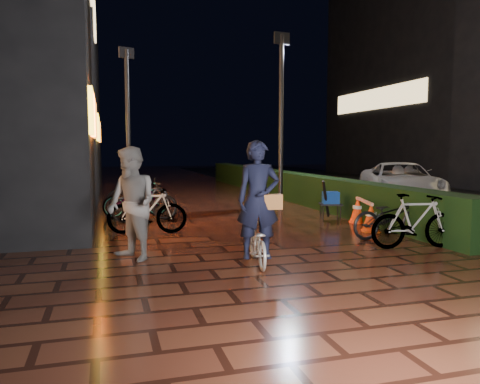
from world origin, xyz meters
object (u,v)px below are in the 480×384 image
object	(u,v)px
bystander_person	(132,204)
cyclist	(258,219)
van	(400,182)
traffic_barrier	(364,213)
cart_assembly	(330,199)

from	to	relation	value
bystander_person	cyclist	size ratio (longest dim) A/B	0.95
bystander_person	van	bearing A→B (deg)	92.88
van	traffic_barrier	bearing A→B (deg)	-109.28
bystander_person	cart_assembly	world-z (taller)	bystander_person
bystander_person	cyclist	world-z (taller)	cyclist
van	cyclist	world-z (taller)	cyclist
traffic_barrier	cart_assembly	world-z (taller)	cart_assembly
bystander_person	traffic_barrier	distance (m)	5.88
traffic_barrier	cyclist	bearing A→B (deg)	-142.39
cart_assembly	van	bearing A→B (deg)	35.37
cyclist	van	bearing A→B (deg)	42.93
bystander_person	cyclist	xyz separation A→B (m)	(1.94, -0.88, -0.21)
traffic_barrier	van	bearing A→B (deg)	47.09
van	cart_assembly	bearing A→B (deg)	-121.00
bystander_person	cart_assembly	xyz separation A→B (m)	(5.28, 3.15, -0.42)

